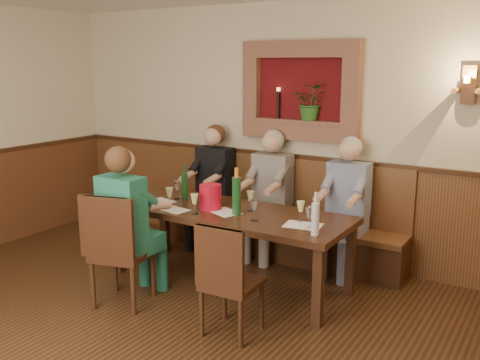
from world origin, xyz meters
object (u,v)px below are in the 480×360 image
(chair_near_right, at_px, (231,302))
(water_bottle, at_px, (315,218))
(wine_bottle_green_a, at_px, (237,195))
(bench, at_px, (274,227))
(person_chair_front, at_px, (130,237))
(chair_near_left, at_px, (122,272))
(person_bench_left, at_px, (211,197))
(wine_bottle_green_b, at_px, (185,185))
(dining_table, at_px, (229,217))
(spittoon_bucket, at_px, (210,197))
(person_bench_right, at_px, (344,219))
(person_bench_mid, at_px, (268,206))

(chair_near_right, distance_m, water_bottle, 0.97)
(chair_near_right, height_order, wine_bottle_green_a, wine_bottle_green_a)
(bench, relative_size, person_chair_front, 2.07)
(bench, xyz_separation_m, chair_near_right, (0.58, -1.79, -0.05))
(chair_near_right, distance_m, wine_bottle_green_a, 1.10)
(chair_near_left, height_order, wine_bottle_green_a, wine_bottle_green_a)
(person_bench_left, relative_size, wine_bottle_green_b, 3.96)
(water_bottle, bearing_deg, person_chair_front, -162.13)
(dining_table, bearing_deg, bench, 90.00)
(dining_table, xyz_separation_m, spittoon_bucket, (-0.17, -0.06, 0.20))
(chair_near_right, bearing_deg, spittoon_bucket, 130.67)
(chair_near_right, distance_m, person_bench_right, 1.74)
(bench, bearing_deg, water_bottle, -49.57)
(chair_near_left, bearing_deg, person_bench_right, 35.41)
(person_bench_left, bearing_deg, chair_near_left, -82.11)
(dining_table, height_order, chair_near_right, chair_near_right)
(person_bench_right, bearing_deg, dining_table, -135.91)
(person_bench_left, distance_m, wine_bottle_green_b, 0.79)
(person_chair_front, xyz_separation_m, spittoon_bucket, (0.39, 0.71, 0.27))
(bench, distance_m, person_bench_mid, 0.29)
(wine_bottle_green_a, distance_m, water_bottle, 0.90)
(chair_near_left, distance_m, wine_bottle_green_b, 1.19)
(dining_table, relative_size, person_chair_front, 1.66)
(person_bench_mid, bearing_deg, dining_table, -88.40)
(wine_bottle_green_a, relative_size, wine_bottle_green_b, 1.23)
(dining_table, relative_size, spittoon_bucket, 9.83)
(person_bench_left, xyz_separation_m, wine_bottle_green_b, (0.17, -0.71, 0.30))
(person_chair_front, distance_m, wine_bottle_green_b, 0.95)
(person_bench_left, xyz_separation_m, person_chair_front, (0.24, -1.61, 0.00))
(spittoon_bucket, bearing_deg, wine_bottle_green_a, -4.71)
(spittoon_bucket, height_order, wine_bottle_green_b, wine_bottle_green_b)
(dining_table, height_order, chair_near_left, chair_near_left)
(person_chair_front, bearing_deg, bench, 71.98)
(chair_near_left, height_order, person_bench_left, person_bench_left)
(person_bench_left, distance_m, water_bottle, 2.15)
(chair_near_right, height_order, spittoon_bucket, spittoon_bucket)
(chair_near_right, bearing_deg, person_bench_right, 77.50)
(dining_table, relative_size, wine_bottle_green_a, 5.37)
(person_bench_mid, relative_size, spittoon_bucket, 5.88)
(person_bench_mid, xyz_separation_m, person_bench_right, (0.89, 0.00, -0.01))
(dining_table, height_order, spittoon_bucket, spittoon_bucket)
(water_bottle, bearing_deg, chair_near_right, -127.77)
(spittoon_bucket, bearing_deg, chair_near_left, -114.59)
(person_bench_left, xyz_separation_m, person_bench_right, (1.66, 0.00, -0.01))
(person_bench_left, bearing_deg, dining_table, -46.45)
(chair_near_left, bearing_deg, person_bench_mid, 57.59)
(wine_bottle_green_b, distance_m, water_bottle, 1.70)
(wine_bottle_green_b, height_order, water_bottle, same)
(chair_near_right, xyz_separation_m, water_bottle, (0.45, 0.58, 0.62))
(chair_near_right, xyz_separation_m, spittoon_bucket, (-0.74, 0.78, 0.60))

